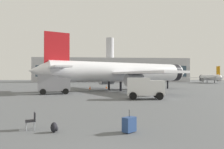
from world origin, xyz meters
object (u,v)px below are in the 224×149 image
at_px(gate_chair, 32,120).
at_px(airplane_taxiing, 210,77).
at_px(traveller_backpack, 54,127).
at_px(safety_cone_far, 90,87).
at_px(airplane_at_gate, 122,72).
at_px(cargo_van, 145,87).
at_px(safety_cone_near, 106,87).
at_px(rolling_suitcase, 129,124).
at_px(service_truck, 53,84).

bearing_deg(gate_chair, airplane_taxiing, 56.46).
xyz_separation_m(traveller_backpack, gate_chair, (-1.24, 0.66, 0.27)).
height_order(safety_cone_far, gate_chair, gate_chair).
xyz_separation_m(airplane_at_gate, airplane_taxiing, (46.64, 51.02, -1.17)).
bearing_deg(cargo_van, safety_cone_near, 97.40).
relative_size(rolling_suitcase, gate_chair, 1.28).
xyz_separation_m(cargo_van, gate_chair, (-9.28, -14.65, -0.95)).
relative_size(service_truck, traveller_backpack, 10.84).
xyz_separation_m(safety_cone_near, traveller_backpack, (-4.78, -40.44, -0.13)).
bearing_deg(airplane_at_gate, safety_cone_far, 149.17).
bearing_deg(airplane_at_gate, safety_cone_near, 111.25).
relative_size(airplane_at_gate, gate_chair, 39.51).
distance_m(service_truck, safety_cone_far, 14.29).
bearing_deg(service_truck, cargo_van, -34.95).
height_order(safety_cone_far, rolling_suitcase, rolling_suitcase).
distance_m(service_truck, traveller_backpack, 24.50).
xyz_separation_m(service_truck, safety_cone_far, (5.44, 13.15, -1.21)).
relative_size(airplane_taxiing, safety_cone_near, 32.97).
bearing_deg(traveller_backpack, cargo_van, 62.27).
relative_size(airplane_at_gate, safety_cone_near, 46.08).
xyz_separation_m(airplane_taxiing, safety_cone_near, (-49.42, -43.86, -2.12)).
bearing_deg(airplane_at_gate, rolling_suitcase, -96.73).
distance_m(cargo_van, safety_cone_far, 23.03).
relative_size(airplane_taxiing, rolling_suitcase, 22.11).
distance_m(airplane_taxiing, traveller_backpack, 100.25).
height_order(cargo_van, rolling_suitcase, cargo_van).
xyz_separation_m(airplane_taxiing, cargo_van, (-46.16, -68.99, -1.04)).
relative_size(cargo_van, traveller_backpack, 9.66).
bearing_deg(safety_cone_far, gate_chair, -93.48).
height_order(airplane_at_gate, cargo_van, airplane_at_gate).
bearing_deg(safety_cone_near, traveller_backpack, -96.74).
relative_size(airplane_at_gate, safety_cone_far, 42.34).
bearing_deg(service_truck, safety_cone_near, 60.59).
height_order(airplane_taxiing, gate_chair, airplane_taxiing).
distance_m(airplane_taxiing, safety_cone_far, 71.10).
distance_m(airplane_at_gate, service_truck, 15.29).
distance_m(airplane_at_gate, airplane_taxiing, 69.14).
distance_m(airplane_at_gate, safety_cone_far, 8.33).
distance_m(safety_cone_far, traveller_backpack, 37.22).
distance_m(airplane_taxiing, safety_cone_near, 66.11).
height_order(airplane_taxiing, traveller_backpack, airplane_taxiing).
height_order(cargo_van, gate_chair, cargo_van).
height_order(rolling_suitcase, traveller_backpack, rolling_suitcase).
relative_size(safety_cone_near, traveller_backpack, 1.54).
xyz_separation_m(service_truck, cargo_van, (12.50, -8.74, -0.16)).
height_order(safety_cone_near, safety_cone_far, safety_cone_far).
height_order(traveller_backpack, gate_chair, gate_chair).
relative_size(airplane_at_gate, rolling_suitcase, 30.89).
xyz_separation_m(airplane_at_gate, safety_cone_far, (-6.58, 3.93, -3.26)).
relative_size(airplane_at_gate, cargo_van, 7.33).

